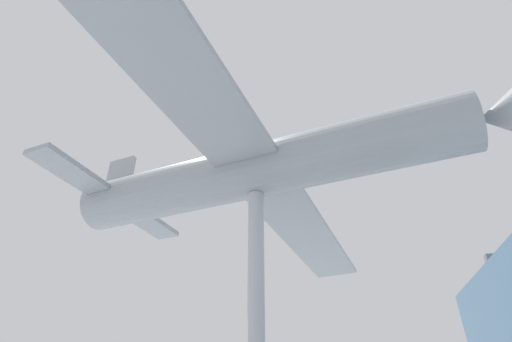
{
  "coord_description": "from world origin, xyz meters",
  "views": [
    {
      "loc": [
        10.31,
        1.86,
        1.63
      ],
      "look_at": [
        0.0,
        0.0,
        8.31
      ],
      "focal_mm": 28.0,
      "sensor_mm": 36.0,
      "label": 1
    }
  ],
  "objects": [
    {
      "name": "suspended_airplane",
      "position": [
        0.03,
        0.13,
        8.32
      ],
      "size": [
        21.57,
        14.17,
        2.72
      ],
      "rotation": [
        0.0,
        0.0,
        -0.22
      ],
      "color": "#93999E",
      "rests_on": "support_pylon_central"
    },
    {
      "name": "support_pylon_central",
      "position": [
        0.0,
        0.0,
        3.74
      ],
      "size": [
        0.46,
        0.46,
        7.48
      ],
      "color": "#B7B7BC",
      "rests_on": "ground_plane"
    }
  ]
}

